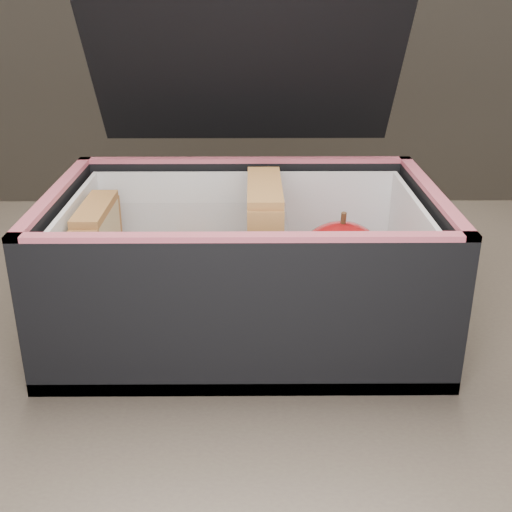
{
  "coord_description": "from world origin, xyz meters",
  "views": [
    {
      "loc": [
        -0.04,
        -0.48,
        1.04
      ],
      "look_at": [
        -0.03,
        0.05,
        0.81
      ],
      "focal_mm": 45.0,
      "sensor_mm": 36.0,
      "label": 1
    }
  ],
  "objects": [
    {
      "name": "red_apple",
      "position": [
        0.04,
        0.04,
        0.81
      ],
      "size": [
        0.08,
        0.08,
        0.08
      ],
      "rotation": [
        0.0,
        0.0,
        -0.0
      ],
      "color": "maroon",
      "rests_on": "paper_napkin"
    },
    {
      "name": "carrot_sticks",
      "position": [
        -0.1,
        0.06,
        0.78
      ],
      "size": [
        0.05,
        0.11,
        0.03
      ],
      "color": "#D5541C",
      "rests_on": "plastic_tub"
    },
    {
      "name": "kitchen_table",
      "position": [
        0.0,
        0.0,
        0.66
      ],
      "size": [
        1.2,
        0.8,
        0.75
      ],
      "color": "brown",
      "rests_on": "ground"
    },
    {
      "name": "lunch_bag",
      "position": [
        -0.04,
        0.04,
        0.82
      ],
      "size": [
        0.33,
        0.34,
        0.3
      ],
      "color": "black",
      "rests_on": "kitchen_table"
    },
    {
      "name": "plastic_tub",
      "position": [
        -0.1,
        0.04,
        0.8
      ],
      "size": [
        0.19,
        0.14,
        0.08
      ],
      "primitive_type": null,
      "color": "white",
      "rests_on": "lunch_bag"
    },
    {
      "name": "sandwich_left",
      "position": [
        -0.17,
        0.04,
        0.82
      ],
      "size": [
        0.02,
        0.09,
        0.1
      ],
      "color": "tan",
      "rests_on": "plastic_tub"
    },
    {
      "name": "paper_napkin",
      "position": [
        0.04,
        0.05,
        0.77
      ],
      "size": [
        0.07,
        0.07,
        0.01
      ],
      "primitive_type": "cube",
      "rotation": [
        0.0,
        0.0,
        -0.06
      ],
      "color": "white",
      "rests_on": "lunch_bag"
    },
    {
      "name": "sandwich_right",
      "position": [
        -0.03,
        0.04,
        0.83
      ],
      "size": [
        0.03,
        0.1,
        0.12
      ],
      "color": "tan",
      "rests_on": "plastic_tub"
    }
  ]
}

